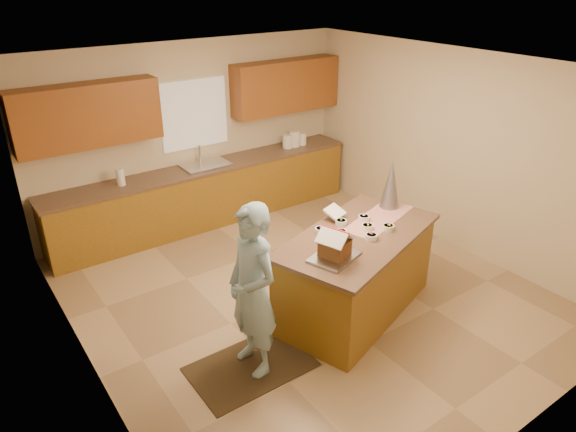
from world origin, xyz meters
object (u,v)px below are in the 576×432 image
object	(u,v)px
tinsel_tree	(391,184)
boy	(253,291)
gingerbread_house	(335,246)
island_base	(356,275)

from	to	relation	value
tinsel_tree	boy	size ratio (longest dim) A/B	0.34
boy	gingerbread_house	size ratio (longest dim) A/B	4.63
gingerbread_house	boy	bearing A→B (deg)	173.33
tinsel_tree	gingerbread_house	distance (m)	1.44
boy	gingerbread_house	bearing A→B (deg)	81.73
island_base	boy	xyz separation A→B (m)	(-1.44, -0.13, 0.41)
gingerbread_house	tinsel_tree	bearing A→B (deg)	22.56
tinsel_tree	gingerbread_house	size ratio (longest dim) A/B	1.56
island_base	gingerbread_house	size ratio (longest dim) A/B	5.12
island_base	boy	bearing A→B (deg)	166.93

